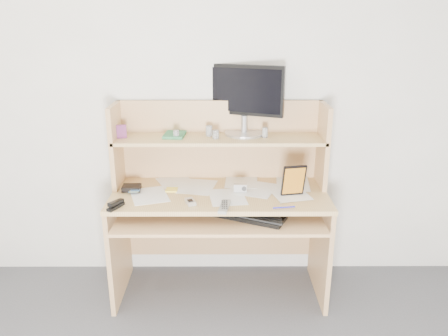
{
  "coord_description": "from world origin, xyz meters",
  "views": [
    {
      "loc": [
        0.02,
        -1.16,
        1.83
      ],
      "look_at": [
        0.03,
        1.43,
        0.94
      ],
      "focal_mm": 35.0,
      "sensor_mm": 36.0,
      "label": 1
    }
  ],
  "objects_px": {
    "game_case": "(294,180)",
    "tv_remote": "(224,207)",
    "monitor": "(245,98)",
    "keyboard": "(245,214)",
    "desk": "(220,196)"
  },
  "relations": [
    {
      "from": "tv_remote",
      "to": "monitor",
      "type": "xyz_separation_m",
      "value": [
        0.14,
        0.51,
        0.56
      ]
    },
    {
      "from": "tv_remote",
      "to": "game_case",
      "type": "relative_size",
      "value": 0.88
    },
    {
      "from": "desk",
      "to": "keyboard",
      "type": "xyz_separation_m",
      "value": [
        0.16,
        -0.23,
        -0.03
      ]
    },
    {
      "from": "desk",
      "to": "keyboard",
      "type": "bearing_deg",
      "value": -55.37
    },
    {
      "from": "game_case",
      "to": "tv_remote",
      "type": "bearing_deg",
      "value": -167.68
    },
    {
      "from": "game_case",
      "to": "desk",
      "type": "bearing_deg",
      "value": 150.86
    },
    {
      "from": "tv_remote",
      "to": "game_case",
      "type": "bearing_deg",
      "value": 32.74
    },
    {
      "from": "keyboard",
      "to": "monitor",
      "type": "xyz_separation_m",
      "value": [
        0.0,
        0.41,
        0.66
      ]
    },
    {
      "from": "desk",
      "to": "monitor",
      "type": "height_order",
      "value": "monitor"
    },
    {
      "from": "desk",
      "to": "monitor",
      "type": "relative_size",
      "value": 2.76
    },
    {
      "from": "tv_remote",
      "to": "monitor",
      "type": "bearing_deg",
      "value": 84.6
    },
    {
      "from": "keyboard",
      "to": "tv_remote",
      "type": "distance_m",
      "value": 0.2
    },
    {
      "from": "tv_remote",
      "to": "monitor",
      "type": "height_order",
      "value": "monitor"
    },
    {
      "from": "keyboard",
      "to": "game_case",
      "type": "distance_m",
      "value": 0.37
    },
    {
      "from": "keyboard",
      "to": "game_case",
      "type": "height_order",
      "value": "game_case"
    }
  ]
}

